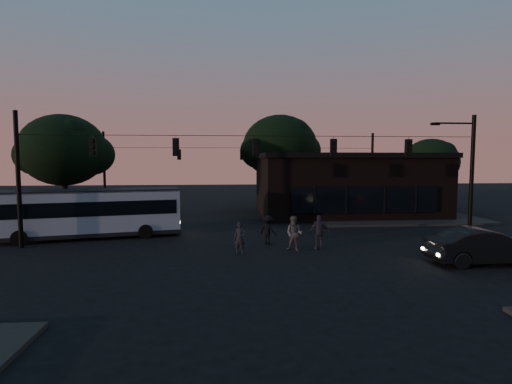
{
  "coord_description": "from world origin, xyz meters",
  "views": [
    {
      "loc": [
        -1.95,
        -18.72,
        4.83
      ],
      "look_at": [
        0.0,
        4.0,
        3.0
      ],
      "focal_mm": 28.0,
      "sensor_mm": 36.0,
      "label": 1
    }
  ],
  "objects": [
    {
      "name": "pedestrian_d",
      "position": [
        0.67,
        3.75,
        0.83
      ],
      "size": [
        1.21,
        1.16,
        1.65
      ],
      "primitive_type": "imported",
      "rotation": [
        0.0,
        0.0,
        2.43
      ],
      "color": "black",
      "rests_on": "ground"
    },
    {
      "name": "sidewalk_far_right",
      "position": [
        12.0,
        14.0,
        0.07
      ],
      "size": [
        14.0,
        10.0,
        0.15
      ],
      "primitive_type": "cube",
      "color": "black",
      "rests_on": "ground"
    },
    {
      "name": "tree_left",
      "position": [
        -14.0,
        13.0,
        5.57
      ],
      "size": [
        6.4,
        6.4,
        8.3
      ],
      "color": "black",
      "rests_on": "ground"
    },
    {
      "name": "pedestrian_c",
      "position": [
        3.27,
        2.2,
        0.94
      ],
      "size": [
        1.1,
        0.46,
        1.87
      ],
      "primitive_type": "imported",
      "rotation": [
        0.0,
        0.0,
        3.13
      ],
      "color": "#292832",
      "rests_on": "ground"
    },
    {
      "name": "ground",
      "position": [
        0.0,
        0.0,
        0.0
      ],
      "size": [
        120.0,
        120.0,
        0.0
      ],
      "primitive_type": "plane",
      "color": "black",
      "rests_on": "ground"
    },
    {
      "name": "building",
      "position": [
        9.0,
        15.97,
        2.71
      ],
      "size": [
        15.4,
        10.41,
        5.4
      ],
      "color": "black",
      "rests_on": "ground"
    },
    {
      "name": "pedestrian_a",
      "position": [
        -1.05,
        1.55,
        0.82
      ],
      "size": [
        0.67,
        0.51,
        1.64
      ],
      "primitive_type": "imported",
      "rotation": [
        0.0,
        0.0,
        -0.21
      ],
      "color": "black",
      "rests_on": "ground"
    },
    {
      "name": "pedestrian_b",
      "position": [
        1.86,
        1.97,
        0.93
      ],
      "size": [
        1.13,
        1.06,
        1.85
      ],
      "primitive_type": "imported",
      "rotation": [
        0.0,
        0.0,
        -0.52
      ],
      "color": "#554D4E",
      "rests_on": "ground"
    },
    {
      "name": "signal_rig_far",
      "position": [
        0.0,
        20.0,
        4.2
      ],
      "size": [
        26.24,
        0.3,
        7.5
      ],
      "color": "black",
      "rests_on": "ground"
    },
    {
      "name": "sidewalk_far_left",
      "position": [
        -14.0,
        14.0,
        0.07
      ],
      "size": [
        14.0,
        10.0,
        0.15
      ],
      "primitive_type": "cube",
      "color": "black",
      "rests_on": "ground"
    },
    {
      "name": "car",
      "position": [
        10.12,
        -1.46,
        0.84
      ],
      "size": [
        5.11,
        1.87,
        1.67
      ],
      "primitive_type": "imported",
      "rotation": [
        0.0,
        0.0,
        1.59
      ],
      "color": "black",
      "rests_on": "ground"
    },
    {
      "name": "tree_behind",
      "position": [
        4.0,
        22.0,
        6.19
      ],
      "size": [
        7.6,
        7.6,
        9.43
      ],
      "color": "black",
      "rests_on": "ground"
    },
    {
      "name": "tree_right",
      "position": [
        18.0,
        18.0,
        4.63
      ],
      "size": [
        5.2,
        5.2,
        6.86
      ],
      "color": "black",
      "rests_on": "ground"
    },
    {
      "name": "bus",
      "position": [
        -10.03,
        6.58,
        1.69
      ],
      "size": [
        11.0,
        4.71,
        3.02
      ],
      "rotation": [
        0.0,
        0.0,
        0.22
      ],
      "color": "gray",
      "rests_on": "ground"
    },
    {
      "name": "signal_rig_near",
      "position": [
        0.0,
        4.0,
        4.45
      ],
      "size": [
        26.24,
        0.3,
        7.5
      ],
      "color": "black",
      "rests_on": "ground"
    }
  ]
}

